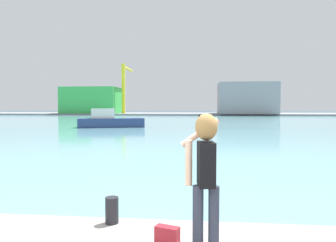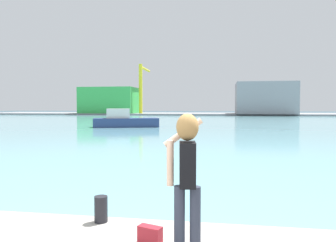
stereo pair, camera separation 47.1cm
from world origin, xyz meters
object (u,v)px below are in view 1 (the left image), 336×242
warehouse_right (246,98)px  port_crane (125,83)px  harbor_bollard (112,210)px  handbag (167,235)px  person_photographer (205,167)px  boat_moored (109,121)px  warehouse_left (93,100)px

warehouse_right → port_crane: port_crane is taller
port_crane → warehouse_right: bearing=-0.6°
harbor_bollard → warehouse_right: (13.40, 85.66, 3.74)m
handbag → port_crane: 89.74m
person_photographer → warehouse_right: 87.31m
handbag → boat_moored: (-10.35, 32.85, 0.01)m
person_photographer → harbor_bollard: person_photographer is taller
boat_moored → warehouse_left: warehouse_left is taller
person_photographer → handbag: bearing=71.7°
boat_moored → warehouse_right: (22.81, 53.49, 3.82)m
handbag → warehouse_left: (-31.37, 88.19, 3.38)m
person_photographer → handbag: 1.07m
warehouse_right → harbor_bollard: bearing=-98.9°
handbag → warehouse_right: 87.32m
person_photographer → boat_moored: (-10.84, 32.95, -0.94)m
boat_moored → warehouse_left: (-21.02, 55.34, 3.38)m
harbor_bollard → person_photographer: bearing=-28.4°
person_photographer → harbor_bollard: size_ratio=4.23×
person_photographer → boat_moored: bearing=10.6°
person_photographer → warehouse_left: (-31.86, 88.28, 2.44)m
warehouse_left → port_crane: size_ratio=1.13×
handbag → boat_moored: bearing=107.5°
port_crane → harbor_bollard: bearing=-76.6°
person_photographer → warehouse_left: warehouse_left is taller
harbor_bollard → boat_moored: bearing=106.3°
boat_moored → person_photographer: bearing=-89.4°
handbag → warehouse_right: warehouse_right is taller
harbor_bollard → port_crane: (-20.57, 86.03, 8.28)m
handbag → port_crane: (-21.52, 86.72, 8.36)m
handbag → harbor_bollard: size_ratio=0.78×
port_crane → warehouse_left: bearing=171.5°
person_photographer → boat_moored: size_ratio=0.22×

